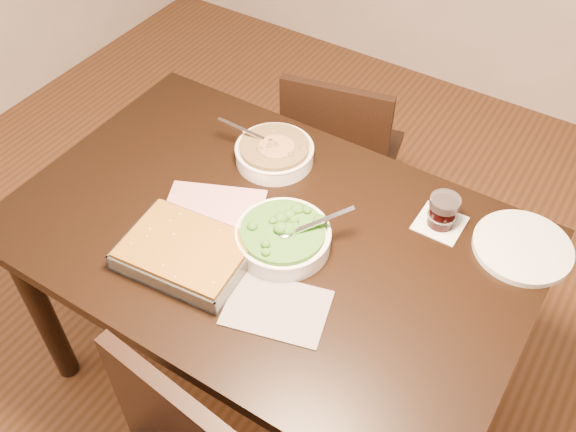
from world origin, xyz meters
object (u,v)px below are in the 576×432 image
object	(u,v)px
baking_dish	(186,253)
chair_far	(340,153)
table	(268,255)
stew_bowl	(274,152)
dinner_plate	(522,247)
wine_tumbler	(443,211)
broccoli_bowl	(283,237)

from	to	relation	value
baking_dish	chair_far	distance (m)	0.94
table	stew_bowl	world-z (taller)	stew_bowl
stew_bowl	chair_far	size ratio (longest dim) A/B	0.32
baking_dish	dinner_plate	bearing A→B (deg)	28.93
wine_tumbler	baking_dish	bearing A→B (deg)	-136.96
baking_dish	dinner_plate	size ratio (longest dim) A/B	1.33
wine_tumbler	stew_bowl	bearing A→B (deg)	-177.37
stew_bowl	baking_dish	distance (m)	0.45
broccoli_bowl	chair_far	world-z (taller)	broccoli_bowl
broccoli_bowl	wine_tumbler	bearing A→B (deg)	42.89
wine_tumbler	dinner_plate	bearing A→B (deg)	7.48
broccoli_bowl	baking_dish	distance (m)	0.25
table	broccoli_bowl	bearing A→B (deg)	-15.86
broccoli_bowl	dinner_plate	bearing A→B (deg)	31.14
wine_tumbler	dinner_plate	xyz separation A→B (m)	(0.22, 0.03, -0.04)
baking_dish	wine_tumbler	distance (m)	0.69
stew_bowl	wine_tumbler	distance (m)	0.52
table	wine_tumbler	xyz separation A→B (m)	(0.38, 0.28, 0.15)
dinner_plate	chair_far	world-z (taller)	chair_far
table	broccoli_bowl	xyz separation A→B (m)	(0.06, -0.02, 0.13)
stew_bowl	wine_tumbler	bearing A→B (deg)	2.63
table	chair_far	bearing A→B (deg)	101.59
dinner_plate	wine_tumbler	bearing A→B (deg)	-172.52
dinner_plate	chair_far	size ratio (longest dim) A/B	0.31
baking_dish	table	bearing A→B (deg)	52.01
chair_far	wine_tumbler	bearing A→B (deg)	129.36
broccoli_bowl	stew_bowl	bearing A→B (deg)	126.92
table	dinner_plate	world-z (taller)	dinner_plate
stew_bowl	wine_tumbler	world-z (taller)	wine_tumbler
broccoli_bowl	chair_far	bearing A→B (deg)	106.13
wine_tumbler	broccoli_bowl	bearing A→B (deg)	-137.11
broccoli_bowl	baking_dish	world-z (taller)	broccoli_bowl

